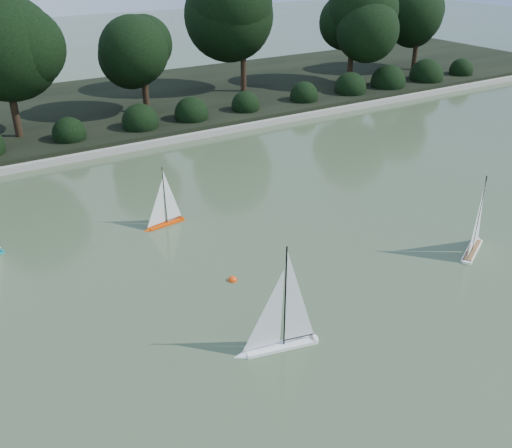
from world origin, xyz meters
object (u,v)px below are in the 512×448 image
at_px(sailboat_orange, 162,217).
at_px(race_buoy, 233,280).
at_px(sailboat_white_a, 274,333).
at_px(sailboat_white_b, 475,238).

height_order(sailboat_orange, race_buoy, sailboat_orange).
bearing_deg(sailboat_white_a, sailboat_orange, 87.35).
bearing_deg(sailboat_orange, sailboat_white_b, -41.21).
xyz_separation_m(sailboat_white_b, race_buoy, (-4.40, 1.45, -0.25)).
bearing_deg(sailboat_white_b, sailboat_white_a, -174.66).
distance_m(sailboat_white_a, sailboat_orange, 4.47).
bearing_deg(sailboat_white_a, sailboat_white_b, 5.34).
relative_size(sailboat_white_b, sailboat_orange, 1.26).
height_order(sailboat_white_b, race_buoy, sailboat_white_b).
bearing_deg(race_buoy, sailboat_white_b, -18.27).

